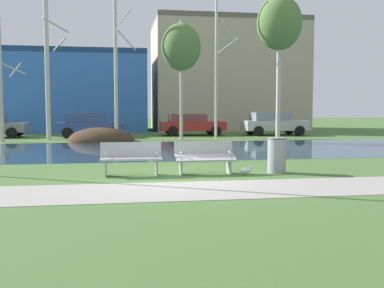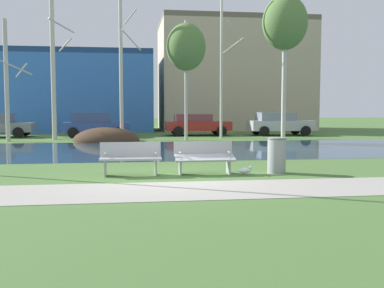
# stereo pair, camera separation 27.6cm
# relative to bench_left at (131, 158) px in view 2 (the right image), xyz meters

# --- Properties ---
(ground_plane) EXTENTS (120.00, 120.00, 0.00)m
(ground_plane) POSITION_rel_bench_left_xyz_m (0.98, 9.38, -0.47)
(ground_plane) COLOR #476B33
(paved_path_strip) EXTENTS (60.00, 2.24, 0.01)m
(paved_path_strip) POSITION_rel_bench_left_xyz_m (0.98, -2.36, -0.47)
(paved_path_strip) COLOR #9E998E
(paved_path_strip) RESTS_ON ground
(river_band) EXTENTS (80.00, 8.84, 0.01)m
(river_band) POSITION_rel_bench_left_xyz_m (0.98, 7.36, -0.47)
(river_band) COLOR #284256
(river_band) RESTS_ON ground
(soil_mound) EXTENTS (3.57, 3.03, 1.50)m
(soil_mound) POSITION_rel_bench_left_xyz_m (-1.27, 12.81, -0.47)
(soil_mound) COLOR #423021
(soil_mound) RESTS_ON ground
(bench_left) EXTENTS (1.60, 0.57, 0.87)m
(bench_left) POSITION_rel_bench_left_xyz_m (0.00, 0.00, 0.00)
(bench_left) COLOR #9EA0A3
(bench_left) RESTS_ON ground
(bench_right) EXTENTS (1.60, 0.57, 0.87)m
(bench_right) POSITION_rel_bench_left_xyz_m (1.96, 0.00, 0.00)
(bench_right) COLOR #9EA0A3
(bench_right) RESTS_ON ground
(trash_bin) EXTENTS (0.52, 0.52, 0.97)m
(trash_bin) POSITION_rel_bench_left_xyz_m (3.94, -0.10, 0.03)
(trash_bin) COLOR gray
(trash_bin) RESTS_ON ground
(seagull) EXTENTS (0.41, 0.15, 0.25)m
(seagull) POSITION_rel_bench_left_xyz_m (3.01, -0.34, -0.34)
(seagull) COLOR white
(seagull) RESTS_ON ground
(birch_far_left) EXTENTS (1.47, 2.48, 6.45)m
(birch_far_left) POSITION_rel_bench_left_xyz_m (-6.41, 13.24, 2.79)
(birch_far_left) COLOR #BCB7A8
(birch_far_left) RESTS_ON ground
(birch_left) EXTENTS (1.36, 2.30, 8.20)m
(birch_left) POSITION_rel_bench_left_xyz_m (-4.22, 14.46, 3.71)
(birch_left) COLOR beige
(birch_left) RESTS_ON ground
(birch_center_left) EXTENTS (1.25, 2.05, 8.77)m
(birch_center_left) POSITION_rel_bench_left_xyz_m (-0.45, 14.10, 3.99)
(birch_center_left) COLOR beige
(birch_center_left) RESTS_ON ground
(birch_center) EXTENTS (2.16, 2.16, 6.57)m
(birch_center) POSITION_rel_bench_left_xyz_m (3.09, 13.01, 4.62)
(birch_center) COLOR #BCB7A8
(birch_center) RESTS_ON ground
(birch_center_right) EXTENTS (1.37, 2.48, 9.40)m
(birch_center_right) POSITION_rel_bench_left_xyz_m (5.39, 14.42, 4.28)
(birch_center_right) COLOR beige
(birch_center_right) RESTS_ON ground
(birch_right) EXTENTS (2.57, 2.57, 8.52)m
(birch_right) POSITION_rel_bench_left_xyz_m (8.82, 13.33, 6.11)
(birch_right) COLOR beige
(birch_right) RESTS_ON ground
(parked_sedan_second_blue) EXTENTS (4.02, 2.12, 1.50)m
(parked_sedan_second_blue) POSITION_rel_bench_left_xyz_m (-2.12, 16.42, 0.31)
(parked_sedan_second_blue) COLOR #2D4793
(parked_sedan_second_blue) RESTS_ON ground
(parked_hatch_third_red) EXTENTS (4.20, 2.09, 1.39)m
(parked_hatch_third_red) POSITION_rel_bench_left_xyz_m (4.31, 17.24, 0.27)
(parked_hatch_third_red) COLOR maroon
(parked_hatch_third_red) RESTS_ON ground
(parked_wagon_fourth_silver) EXTENTS (4.16, 2.05, 1.50)m
(parked_wagon_fourth_silver) POSITION_rel_bench_left_xyz_m (9.68, 16.61, 0.32)
(parked_wagon_fourth_silver) COLOR #B2B5BC
(parked_wagon_fourth_silver) RESTS_ON ground
(building_blue_store) EXTENTS (12.76, 7.41, 6.10)m
(building_blue_store) POSITION_rel_bench_left_xyz_m (-4.65, 24.84, 2.58)
(building_blue_store) COLOR #3870C6
(building_blue_store) RESTS_ON ground
(building_beige_block) EXTENTS (12.19, 7.47, 8.98)m
(building_beige_block) POSITION_rel_bench_left_xyz_m (8.64, 25.53, 4.02)
(building_beige_block) COLOR #BCAD8E
(building_beige_block) RESTS_ON ground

